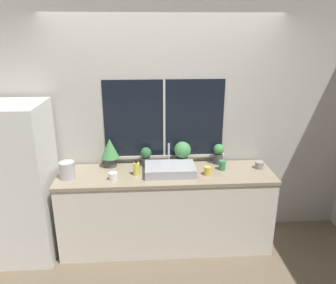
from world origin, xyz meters
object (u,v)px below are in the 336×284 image
sink (170,169)px  soap_bottle (136,169)px  potted_plant_far_left (110,151)px  mug_white (113,176)px  potted_plant_far_right (219,153)px  potted_plant_center_right (182,152)px  mug_grey (259,165)px  mug_yellow (208,171)px  refrigerator (17,183)px  mug_green (222,165)px  kettle (67,169)px  potted_plant_center_left (146,156)px

sink → soap_bottle: sink is taller
potted_plant_far_left → mug_white: bearing=-80.5°
mug_white → potted_plant_far_right: bearing=16.5°
sink → potted_plant_center_right: (0.16, 0.22, 0.11)m
mug_grey → mug_yellow: size_ratio=1.00×
refrigerator → mug_white: refrigerator is taller
mug_grey → soap_bottle: bearing=-176.3°
mug_green → sink: bearing=-174.6°
mug_green → refrigerator: bearing=-177.5°
refrigerator → soap_bottle: bearing=0.7°
potted_plant_far_right → potted_plant_far_left: bearing=180.0°
refrigerator → mug_green: (2.16, 0.09, 0.10)m
potted_plant_far_right → mug_yellow: (-0.18, -0.30, -0.08)m
soap_bottle → mug_yellow: size_ratio=1.93×
potted_plant_center_right → kettle: size_ratio=1.37×
sink → potted_plant_far_left: size_ratio=1.64×
mug_white → kettle: (-0.47, 0.06, 0.06)m
potted_plant_far_left → mug_green: (1.22, -0.17, -0.14)m
potted_plant_center_right → mug_grey: potted_plant_center_right is taller
potted_plant_far_left → mug_white: size_ratio=3.63×
potted_plant_center_right → mug_grey: 0.86m
potted_plant_center_left → mug_white: (-0.34, -0.34, -0.08)m
potted_plant_center_right → mug_yellow: potted_plant_center_right is taller
sink → mug_yellow: (0.39, -0.07, -0.00)m
potted_plant_far_right → soap_bottle: 0.96m
kettle → mug_yellow: bearing=-0.6°
potted_plant_far_right → soap_bottle: potted_plant_far_right is taller
potted_plant_center_left → potted_plant_far_right: size_ratio=0.91×
potted_plant_far_right → mug_white: bearing=-163.5°
mug_grey → potted_plant_far_right: bearing=159.2°
sink → potted_plant_far_left: 0.70m
mug_yellow → potted_plant_far_left: bearing=164.1°
potted_plant_center_left → soap_bottle: size_ratio=1.23×
soap_bottle → mug_white: size_ratio=1.96×
mug_grey → kettle: bearing=-176.7°
refrigerator → mug_grey: bearing=2.3°
potted_plant_far_right → soap_bottle: bearing=-164.9°
soap_bottle → potted_plant_center_left: bearing=67.6°
potted_plant_far_left → mug_white: (0.06, -0.34, -0.15)m
refrigerator → sink: 1.59m
potted_plant_center_left → mug_grey: 1.26m
potted_plant_far_right → mug_grey: size_ratio=2.57×
mug_white → mug_green: 1.18m
mug_white → potted_plant_center_right: bearing=24.8°
sink → potted_plant_far_right: (0.57, 0.22, 0.08)m
mug_grey → kettle: kettle is taller
mug_green → potted_plant_far_right: bearing=92.5°
potted_plant_center_right → sink: bearing=-124.8°
potted_plant_far_right → soap_bottle: (-0.92, -0.25, -0.06)m
mug_grey → mug_yellow: (-0.60, -0.13, 0.01)m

